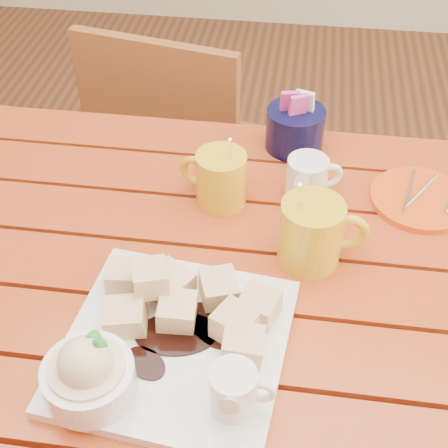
# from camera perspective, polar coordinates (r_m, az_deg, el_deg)

# --- Properties ---
(table) EXTENTS (1.20, 0.79, 0.75)m
(table) POSITION_cam_1_polar(r_m,az_deg,el_deg) (0.99, -2.51, -8.85)
(table) COLOR #8E3712
(table) RESTS_ON ground
(dessert_plate) EXTENTS (0.30, 0.30, 0.11)m
(dessert_plate) POSITION_cam_1_polar(r_m,az_deg,el_deg) (0.79, -6.00, -10.87)
(dessert_plate) COLOR white
(dessert_plate) RESTS_ON table
(coffee_mug_left) EXTENTS (0.11, 0.08, 0.13)m
(coffee_mug_left) POSITION_cam_1_polar(r_m,az_deg,el_deg) (0.99, -0.40, 4.27)
(coffee_mug_left) COLOR gold
(coffee_mug_left) RESTS_ON table
(coffee_mug_right) EXTENTS (0.13, 0.09, 0.15)m
(coffee_mug_right) POSITION_cam_1_polar(r_m,az_deg,el_deg) (0.90, 8.13, -0.71)
(coffee_mug_right) COLOR gold
(coffee_mug_right) RESTS_ON table
(cream_pitcher) EXTENTS (0.09, 0.08, 0.08)m
(cream_pitcher) POSITION_cam_1_polar(r_m,az_deg,el_deg) (1.01, 7.69, 4.07)
(cream_pitcher) COLOR white
(cream_pitcher) RESTS_ON table
(sugar_caddy) EXTENTS (0.10, 0.10, 0.11)m
(sugar_caddy) POSITION_cam_1_polar(r_m,az_deg,el_deg) (1.13, 6.51, 8.74)
(sugar_caddy) COLOR black
(sugar_caddy) RESTS_ON table
(orange_saucer) EXTENTS (0.16, 0.16, 0.02)m
(orange_saucer) POSITION_cam_1_polar(r_m,az_deg,el_deg) (1.07, 17.54, 2.18)
(orange_saucer) COLOR #E24E13
(orange_saucer) RESTS_ON table
(chair_far) EXTENTS (0.46, 0.46, 0.82)m
(chair_far) POSITION_cam_1_polar(r_m,az_deg,el_deg) (1.63, -4.16, 6.38)
(chair_far) COLOR brown
(chair_far) RESTS_ON ground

